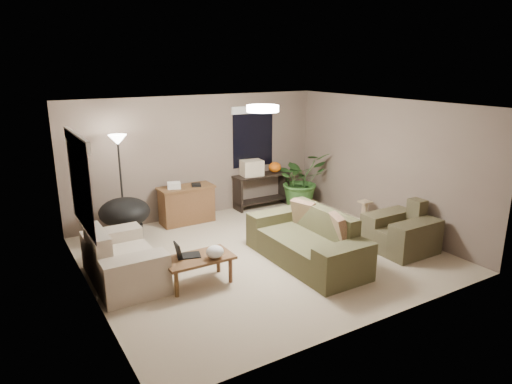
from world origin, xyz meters
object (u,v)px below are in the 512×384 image
armchair (401,233)px  loveseat (121,262)px  papasan_chair (125,216)px  floor_lamp (119,152)px  cat_scratching_post (364,215)px  console_table (262,188)px  main_sofa (308,244)px  desk (187,204)px  houseplant (301,186)px  coffee_table (198,261)px

armchair → loveseat: bearing=163.6°
armchair → papasan_chair: bearing=144.1°
loveseat → floor_lamp: floor_lamp is taller
armchair → cat_scratching_post: bearing=74.6°
console_table → main_sofa: bearing=-107.4°
console_table → cat_scratching_post: console_table is taller
desk → main_sofa: bearing=-71.2°
loveseat → desk: (1.83, 1.90, 0.08)m
cat_scratching_post → loveseat: bearing=179.1°
armchair → cat_scratching_post: (0.34, 1.23, -0.08)m
desk → console_table: bearing=3.6°
armchair → houseplant: houseplant is taller
coffee_table → cat_scratching_post: cat_scratching_post is taller
loveseat → coffee_table: 1.15m
floor_lamp → console_table: bearing=5.1°
console_table → floor_lamp: size_ratio=0.68×
loveseat → houseplant: bearing=19.5°
desk → cat_scratching_post: 3.55m
desk → papasan_chair: (-1.34, -0.36, 0.09)m
loveseat → houseplant: 4.71m
console_table → houseplant: bearing=-30.2°
desk → console_table: (1.84, 0.12, 0.06)m
papasan_chair → floor_lamp: bearing=80.7°
main_sofa → loveseat: 2.90m
main_sofa → console_table: 3.02m
coffee_table → floor_lamp: floor_lamp is taller
floor_lamp → cat_scratching_post: bearing=-23.0°
armchair → coffee_table: (-3.50, 0.64, 0.06)m
coffee_table → console_table: bearing=44.4°
console_table → papasan_chair: size_ratio=1.31×
armchair → floor_lamp: 5.12m
loveseat → armchair: bearing=-16.4°
loveseat → cat_scratching_post: bearing=-0.9°
main_sofa → cat_scratching_post: 2.16m
main_sofa → armchair: size_ratio=2.20×
houseplant → cat_scratching_post: size_ratio=2.48×
loveseat → cat_scratching_post: 4.78m
loveseat → armchair: size_ratio=1.60×
papasan_chair → floor_lamp: (0.03, 0.19, 1.13)m
loveseat → console_table: (3.67, 2.01, 0.14)m
main_sofa → desk: size_ratio=2.00×
armchair → console_table: armchair is taller
loveseat → floor_lamp: bearing=73.0°
houseplant → floor_lamp: bearing=177.7°
main_sofa → coffee_table: 1.85m
coffee_table → houseplant: size_ratio=0.81×
console_table → papasan_chair: bearing=-171.5°
coffee_table → cat_scratching_post: size_ratio=2.00×
houseplant → cat_scratching_post: (0.35, -1.65, -0.27)m
main_sofa → cat_scratching_post: size_ratio=4.40×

